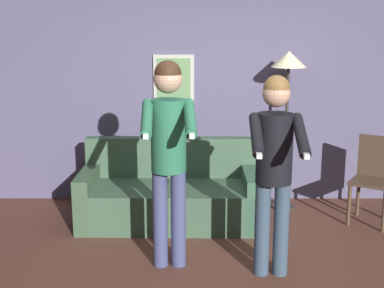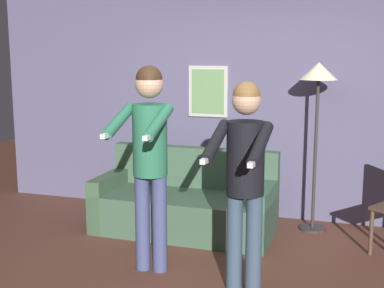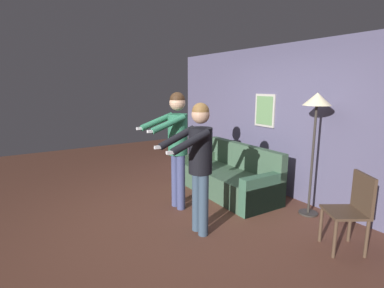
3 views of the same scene
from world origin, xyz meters
The scene contains 7 objects.
ground_plane centered at (0.00, 0.00, 0.00)m, with size 12.00×12.00×0.00m, color brown.
back_wall_assembly centered at (0.00, 2.12, 1.30)m, with size 6.40×0.09×2.60m.
couch centered at (-0.50, 1.30, 0.28)m, with size 1.91×0.87×0.87m.
torchiere_lamp centered at (0.81, 1.76, 1.57)m, with size 0.40×0.40×1.82m.
person_standing_left centered at (-0.46, 0.20, 1.12)m, with size 0.46×0.75×1.82m.
person_standing_right centered at (0.42, 0.03, 1.04)m, with size 0.45×0.71×1.71m.
dining_chair_distant centered at (1.70, 1.32, 0.53)m, with size 0.58×0.58×0.93m.
Camera 3 is at (3.46, -2.00, 1.93)m, focal length 28.00 mm.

